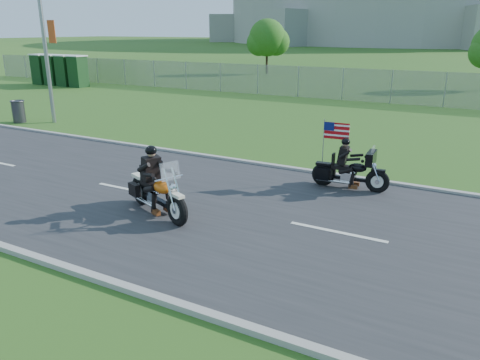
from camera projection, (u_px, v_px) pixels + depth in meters
The scene contains 13 objects.
ground at pixel (188, 203), 12.17m from camera, with size 420.00×420.00×0.00m, color #244D18.
road at pixel (188, 202), 12.16m from camera, with size 120.00×8.00×0.04m, color #28282B.
curb_north at pixel (258, 164), 15.53m from camera, with size 120.00×0.18×0.12m, color #9E9B93.
curb_south at pixel (65, 268), 8.77m from camera, with size 120.00×0.18×0.12m, color #9E9B93.
fence at pixel (298, 82), 30.84m from camera, with size 60.00×0.03×2.00m, color gray.
porta_toilet_a at pixel (78, 72), 36.04m from camera, with size 1.10×1.10×2.30m, color black.
porta_toilet_b at pixel (65, 71), 36.68m from camera, with size 1.10×1.10×2.30m, color black.
porta_toilet_c at pixel (53, 70), 37.32m from camera, with size 1.10×1.10×2.30m, color black.
porta_toilet_d at pixel (41, 70), 37.96m from camera, with size 1.10×1.10×2.30m, color black.
tree_fence_mid at pixel (268, 40), 45.93m from camera, with size 3.96×3.69×5.30m.
motorcycle_lead at pixel (157, 193), 11.28m from camera, with size 2.41×1.25×1.71m.
motorcycle_follow at pixel (350, 172), 13.05m from camera, with size 2.19×0.73×1.82m.
trash_can at pixel (19, 112), 22.51m from camera, with size 0.59×0.59×1.02m, color #37373C.
Camera 1 is at (6.65, -9.35, 4.33)m, focal length 35.00 mm.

